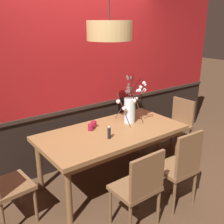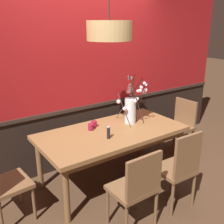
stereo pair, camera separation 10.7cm
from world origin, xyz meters
TOP-DOWN VIEW (x-y plane):
  - ground_plane at (0.00, 0.00)m, footprint 24.00×24.00m
  - back_wall at (0.00, 0.73)m, footprint 5.53×0.14m
  - dining_table at (0.00, 0.00)m, footprint 1.91×0.97m
  - chair_near_side_right at (0.30, -0.89)m, footprint 0.42×0.42m
  - chair_far_side_left at (-0.27, 0.93)m, footprint 0.46×0.47m
  - chair_far_side_right at (0.33, 0.89)m, footprint 0.45×0.45m
  - chair_head_east_end at (1.36, 0.03)m, footprint 0.43×0.44m
  - chair_head_west_end at (-1.41, 0.01)m, footprint 0.45×0.47m
  - chair_near_side_left at (-0.32, -0.89)m, footprint 0.46×0.39m
  - vase_with_blossoms at (0.39, 0.10)m, footprint 0.52×0.58m
  - candle_holder_nearer_center at (-0.21, 0.18)m, footprint 0.08×0.08m
  - candle_holder_nearer_edge at (-0.12, 0.25)m, footprint 0.08×0.08m
  - condiment_bottle at (-0.17, -0.17)m, footprint 0.04×0.04m
  - pendant_lamp at (-0.05, -0.02)m, footprint 0.52×0.52m

SIDE VIEW (x-z plane):
  - ground_plane at x=0.00m, z-range 0.00..0.00m
  - chair_head_west_end at x=-1.41m, z-range 0.05..0.97m
  - chair_near_side_left at x=-0.32m, z-range 0.06..0.96m
  - chair_head_east_end at x=1.36m, z-range 0.07..0.97m
  - chair_far_side_right at x=0.33m, z-range 0.05..0.99m
  - chair_near_side_right at x=0.30m, z-range 0.05..1.01m
  - chair_far_side_left at x=-0.27m, z-range 0.05..1.04m
  - dining_table at x=0.00m, z-range 0.29..1.02m
  - candle_holder_nearer_edge at x=-0.12m, z-range 0.74..0.82m
  - candle_holder_nearer_center at x=-0.21m, z-range 0.74..0.82m
  - condiment_bottle at x=-0.17m, z-range 0.73..0.89m
  - vase_with_blossoms at x=0.39m, z-range 0.59..1.30m
  - back_wall at x=0.00m, z-range -0.01..2.73m
  - pendant_lamp at x=-0.05m, z-range 1.55..2.42m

